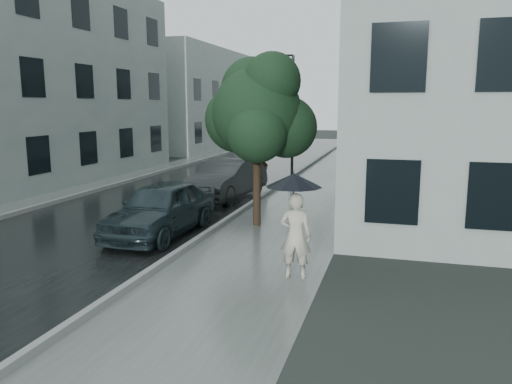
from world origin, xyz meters
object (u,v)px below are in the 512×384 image
(car_near, at_px, (161,208))
(car_far, at_px, (227,179))
(pedestrian, at_px, (296,236))
(lamp_post, at_px, (289,112))
(street_tree, at_px, (258,112))

(car_near, bearing_deg, car_far, 91.88)
(pedestrian, bearing_deg, car_far, -63.78)
(lamp_post, bearing_deg, pedestrian, -96.66)
(pedestrian, xyz_separation_m, car_far, (-4.31, 8.05, -0.15))
(pedestrian, distance_m, car_far, 9.13)
(lamp_post, xyz_separation_m, car_near, (-1.72, -8.73, -2.49))
(pedestrian, xyz_separation_m, street_tree, (-2.03, 4.32, 2.46))
(pedestrian, height_order, car_far, pedestrian)
(street_tree, distance_m, car_far, 5.09)
(street_tree, xyz_separation_m, car_far, (-2.29, 3.73, -2.61))
(pedestrian, height_order, street_tree, street_tree)
(street_tree, bearing_deg, car_near, -139.56)
(car_far, bearing_deg, pedestrian, -55.38)
(pedestrian, relative_size, car_near, 0.41)
(lamp_post, height_order, car_far, lamp_post)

